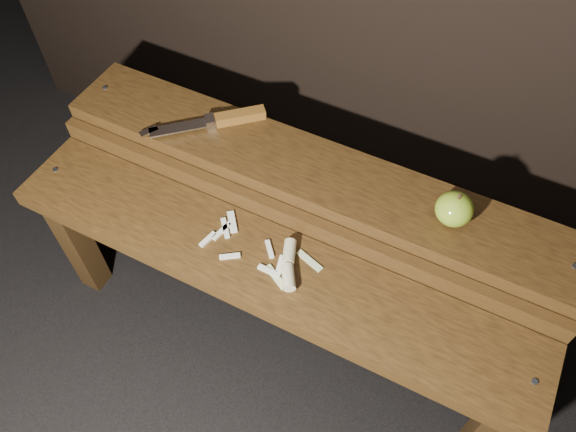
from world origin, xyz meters
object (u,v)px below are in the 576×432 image
at_px(bench_rear_tier, 309,192).
at_px(knife, 224,119).
at_px(bench_front_tier, 263,282).
at_px(apple, 454,209).

bearing_deg(bench_rear_tier, knife, 171.97).
xyz_separation_m(bench_front_tier, knife, (-0.24, 0.26, 0.16)).
height_order(bench_front_tier, knife, knife).
relative_size(bench_rear_tier, apple, 14.88).
bearing_deg(bench_front_tier, knife, 132.31).
distance_m(bench_rear_tier, knife, 0.26).
relative_size(bench_rear_tier, knife, 5.19).
xyz_separation_m(apple, knife, (-0.55, 0.03, -0.02)).
height_order(bench_front_tier, bench_rear_tier, bench_rear_tier).
height_order(apple, knife, apple).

